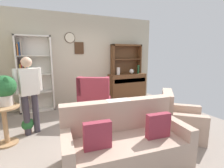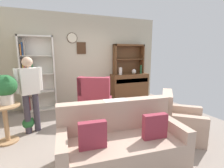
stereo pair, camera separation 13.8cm
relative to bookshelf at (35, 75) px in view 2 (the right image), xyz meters
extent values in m
cube|color=gray|center=(1.52, -1.95, -1.03)|extent=(5.40, 4.60, 0.02)
cube|color=#BCB299|center=(1.52, 0.18, 0.38)|extent=(5.00, 0.06, 2.80)
cylinder|color=beige|center=(1.10, 0.14, 1.06)|extent=(0.28, 0.03, 0.28)
torus|color=#382314|center=(1.10, 0.14, 1.06)|extent=(0.31, 0.02, 0.31)
cube|color=#422816|center=(1.37, 0.13, 0.77)|extent=(0.28, 0.03, 0.36)
cube|color=#846651|center=(1.72, -2.25, -1.01)|extent=(2.32, 2.03, 0.01)
cube|color=silver|center=(-0.35, -0.02, 0.03)|extent=(0.04, 0.30, 2.10)
cube|color=silver|center=(0.51, -0.02, 0.03)|extent=(0.04, 0.30, 2.10)
cube|color=silver|center=(0.08, -0.02, 1.06)|extent=(0.90, 0.30, 0.04)
cube|color=silver|center=(0.08, -0.02, -1.00)|extent=(0.90, 0.30, 0.04)
cube|color=silver|center=(0.08, 0.13, 0.03)|extent=(0.90, 0.01, 2.10)
cube|color=silver|center=(0.08, -0.02, -0.47)|extent=(0.86, 0.30, 0.02)
cube|color=#3F3833|center=(-0.31, -0.04, -0.82)|extent=(0.03, 0.18, 0.29)
cube|color=#CC7233|center=(-0.28, -0.04, -0.76)|extent=(0.03, 0.14, 0.40)
cube|color=#B22D33|center=(-0.24, -0.04, -0.80)|extent=(0.03, 0.20, 0.33)
cube|color=#B22D33|center=(-0.20, -0.04, -0.80)|extent=(0.04, 0.19, 0.33)
cube|color=gray|center=(-0.15, -0.04, -0.80)|extent=(0.04, 0.14, 0.33)
cube|color=silver|center=(0.08, -0.02, 0.03)|extent=(0.86, 0.30, 0.02)
cube|color=#284C8C|center=(-0.31, -0.04, -0.26)|extent=(0.03, 0.10, 0.40)
cube|color=#B22D33|center=(-0.27, -0.04, -0.25)|extent=(0.04, 0.21, 0.42)
cube|color=#3F3833|center=(-0.24, -0.04, -0.25)|extent=(0.03, 0.19, 0.41)
cube|color=#337247|center=(-0.20, -0.04, -0.32)|extent=(0.04, 0.23, 0.29)
cube|color=gray|center=(-0.15, -0.04, -0.24)|extent=(0.04, 0.23, 0.43)
cube|color=#723F7F|center=(-0.11, -0.04, -0.27)|extent=(0.02, 0.18, 0.38)
cube|color=silver|center=(0.08, -0.02, 0.54)|extent=(0.86, 0.30, 0.02)
cube|color=#3F3833|center=(-0.31, -0.04, 0.26)|extent=(0.03, 0.21, 0.42)
cube|color=gold|center=(-0.27, -0.04, 0.19)|extent=(0.03, 0.15, 0.29)
cube|color=#B22D33|center=(-0.24, -0.04, 0.24)|extent=(0.03, 0.10, 0.39)
cube|color=#3F3833|center=(-0.19, -0.04, 0.22)|extent=(0.03, 0.14, 0.35)
cube|color=#CC7233|center=(-0.16, -0.04, 0.22)|extent=(0.02, 0.19, 0.35)
cube|color=#284C8C|center=(-0.12, -0.04, 0.24)|extent=(0.04, 0.11, 0.39)
cube|color=gray|center=(-0.08, -0.04, 0.25)|extent=(0.02, 0.17, 0.42)
cube|color=#337247|center=(-0.04, -0.04, 0.21)|extent=(0.03, 0.14, 0.34)
cube|color=#3F3833|center=(-0.31, -0.04, 0.69)|extent=(0.02, 0.19, 0.29)
cube|color=#CC7233|center=(-0.29, -0.04, 0.70)|extent=(0.02, 0.21, 0.30)
cube|color=#284C8C|center=(-0.25, -0.04, 0.72)|extent=(0.03, 0.14, 0.34)
cube|color=gray|center=(-0.21, -0.04, 0.77)|extent=(0.03, 0.13, 0.43)
cube|color=brown|center=(2.97, -0.09, -0.51)|extent=(1.30, 0.45, 0.82)
cube|color=brown|center=(2.37, -0.26, -0.97)|extent=(0.06, 0.06, 0.10)
cube|color=brown|center=(3.57, -0.26, -0.97)|extent=(0.06, 0.06, 0.10)
cube|color=brown|center=(2.37, 0.09, -0.97)|extent=(0.06, 0.06, 0.10)
cube|color=brown|center=(3.57, 0.09, -0.97)|extent=(0.06, 0.06, 0.10)
cube|color=#492C18|center=(2.97, -0.31, -0.30)|extent=(1.20, 0.01, 0.14)
cube|color=brown|center=(2.44, -0.01, 0.40)|extent=(0.04, 0.26, 1.00)
cube|color=brown|center=(3.50, -0.01, 0.40)|extent=(0.04, 0.26, 1.00)
cube|color=brown|center=(2.97, -0.01, 0.87)|extent=(1.10, 0.26, 0.06)
cube|color=brown|center=(2.97, -0.01, 0.40)|extent=(1.06, 0.26, 0.02)
cube|color=brown|center=(2.97, 0.12, 0.40)|extent=(1.10, 0.01, 1.00)
cylinder|color=beige|center=(2.58, -0.17, 0.03)|extent=(0.11, 0.11, 0.24)
ellipsoid|color=beige|center=(3.10, -0.15, -0.01)|extent=(0.15, 0.15, 0.17)
cylinder|color=#194223|center=(3.36, -0.18, 0.05)|extent=(0.07, 0.07, 0.30)
cube|color=tan|center=(1.20, -3.12, -0.81)|extent=(1.88, 1.04, 0.42)
cube|color=tan|center=(1.23, -2.80, -0.36)|extent=(1.81, 0.39, 0.48)
cube|color=tan|center=(0.37, -3.03, -0.72)|extent=(0.23, 0.86, 0.60)
cube|color=tan|center=(2.02, -3.21, -0.72)|extent=(0.23, 0.86, 0.60)
cube|color=maroon|center=(0.74, -3.20, -0.42)|extent=(0.37, 0.14, 0.36)
cube|color=maroon|center=(1.63, -3.29, -0.42)|extent=(0.37, 0.14, 0.36)
cube|color=white|center=(1.23, -2.80, -0.11)|extent=(0.38, 0.22, 0.00)
cube|color=tan|center=(2.65, -2.82, -0.82)|extent=(1.08, 1.08, 0.40)
cube|color=tan|center=(2.42, -2.63, -0.38)|extent=(0.62, 0.69, 0.48)
cube|color=tan|center=(2.45, -3.06, -0.74)|extent=(0.68, 0.61, 0.55)
cube|color=tan|center=(2.84, -2.59, -0.74)|extent=(0.68, 0.61, 0.55)
cube|color=maroon|center=(1.47, -0.99, -0.81)|extent=(1.06, 1.07, 0.42)
cube|color=maroon|center=(1.34, -1.25, -0.28)|extent=(0.78, 0.54, 0.63)
cube|color=maroon|center=(1.66, -1.37, -0.19)|extent=(0.22, 0.29, 0.44)
cube|color=maroon|center=(1.05, -1.06, -0.19)|extent=(0.22, 0.29, 0.44)
cylinder|color=#A87F56|center=(-0.48, -1.72, -0.32)|extent=(0.52, 0.52, 0.03)
cylinder|color=#A87F56|center=(-0.48, -1.72, -0.67)|extent=(0.08, 0.08, 0.68)
cylinder|color=#A87F56|center=(-0.48, -1.72, -1.00)|extent=(0.36, 0.36, 0.03)
cylinder|color=beige|center=(-0.43, -1.66, -0.21)|extent=(0.23, 0.23, 0.18)
sphere|color=#235B2D|center=(-0.43, -1.66, 0.04)|extent=(0.39, 0.39, 0.39)
ellipsoid|color=#235B2D|center=(-0.51, -1.55, 0.09)|extent=(0.11, 0.07, 0.28)
ellipsoid|color=#235B2D|center=(-0.38, -1.79, 0.09)|extent=(0.11, 0.07, 0.28)
cylinder|color=#AD6B4C|center=(-0.15, -1.45, -0.96)|extent=(0.13, 0.13, 0.11)
sphere|color=#235B2D|center=(-0.15, -1.45, -0.81)|extent=(0.23, 0.23, 0.23)
ellipsoid|color=#235B2D|center=(-0.16, -1.37, -0.79)|extent=(0.07, 0.04, 0.16)
ellipsoid|color=#235B2D|center=(-0.15, -1.37, -0.79)|extent=(0.07, 0.04, 0.16)
ellipsoid|color=#235B2D|center=(-0.07, -1.49, -0.79)|extent=(0.07, 0.04, 0.16)
ellipsoid|color=#235B2D|center=(-0.07, -1.43, -0.79)|extent=(0.07, 0.04, 0.16)
cylinder|color=#38333D|center=(-0.14, -1.49, -0.61)|extent=(0.15, 0.15, 0.82)
cylinder|color=#38333D|center=(0.03, -1.43, -0.61)|extent=(0.15, 0.15, 0.82)
cube|color=silver|center=(-0.06, -1.46, 0.06)|extent=(0.39, 0.30, 0.52)
sphere|color=tan|center=(-0.06, -1.46, 0.44)|extent=(0.25, 0.25, 0.20)
cylinder|color=silver|center=(-0.27, -1.53, 0.09)|extent=(0.10, 0.10, 0.48)
cylinder|color=silver|center=(0.15, -1.39, 0.09)|extent=(0.10, 0.10, 0.48)
camera|label=1|loc=(0.08, -5.05, 0.62)|focal=26.63mm
camera|label=2|loc=(0.20, -5.10, 0.62)|focal=26.63mm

